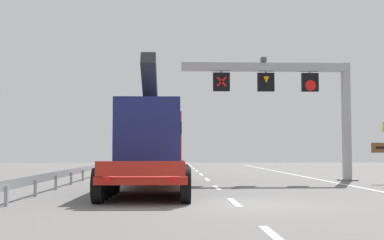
% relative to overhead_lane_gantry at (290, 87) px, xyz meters
% --- Properties ---
extents(ground, '(112.00, 112.00, 0.00)m').
position_rel_overhead_lane_gantry_xyz_m(ground, '(-4.35, -11.93, -5.11)').
color(ground, slate).
extents(lane_markings, '(0.20, 66.62, 0.01)m').
position_rel_overhead_lane_gantry_xyz_m(lane_markings, '(-4.49, 14.08, -5.10)').
color(lane_markings, silver).
rests_on(lane_markings, ground).
extents(edge_line_right, '(0.20, 63.00, 0.01)m').
position_rel_overhead_lane_gantry_xyz_m(edge_line_right, '(1.85, 0.07, -5.11)').
color(edge_line_right, silver).
rests_on(edge_line_right, ground).
extents(overhead_lane_gantry, '(9.53, 0.90, 6.77)m').
position_rel_overhead_lane_gantry_xyz_m(overhead_lane_gantry, '(0.00, 0.00, 0.00)').
color(overhead_lane_gantry, '#9EA0A5').
rests_on(overhead_lane_gantry, ground).
extents(heavy_haul_truck_red, '(3.09, 14.08, 5.30)m').
position_rel_overhead_lane_gantry_xyz_m(heavy_haul_truck_red, '(-7.31, -4.34, -3.12)').
color(heavy_haul_truck_red, red).
rests_on(heavy_haul_truck_red, ground).
extents(guardrail_left, '(0.13, 25.42, 0.76)m').
position_rel_overhead_lane_gantry_xyz_m(guardrail_left, '(-11.38, -1.22, -4.55)').
color(guardrail_left, '#999EA3').
rests_on(guardrail_left, ground).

